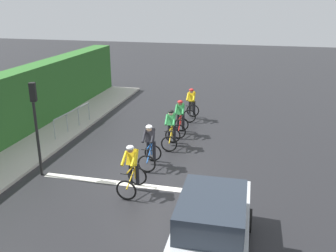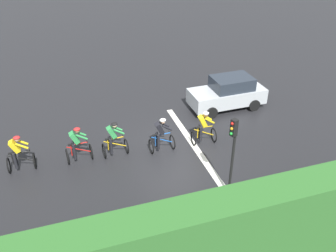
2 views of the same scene
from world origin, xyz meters
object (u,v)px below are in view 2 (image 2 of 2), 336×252
cyclist_mid (114,140)px  cyclist_trailing (203,129)px  cyclist_second (77,145)px  car_silver (228,93)px  cyclist_lead (18,154)px  pedestrian_railing_kerbside (117,226)px  traffic_light_near_crossing (233,146)px  cyclist_fourth (161,136)px

cyclist_mid → cyclist_trailing: 4.11m
cyclist_second → cyclist_trailing: 5.68m
cyclist_trailing → car_silver: car_silver is taller
cyclist_trailing → cyclist_lead: bearing=86.4°
cyclist_mid → cyclist_trailing: size_ratio=1.00×
cyclist_trailing → pedestrian_railing_kerbside: cyclist_trailing is taller
cyclist_mid → traffic_light_near_crossing: bearing=-137.2°
cyclist_mid → cyclist_fourth: same height
traffic_light_near_crossing → cyclist_mid: bearing=42.8°
cyclist_lead → traffic_light_near_crossing: traffic_light_near_crossing is taller
traffic_light_near_crossing → cyclist_lead: bearing=61.7°
cyclist_mid → traffic_light_near_crossing: size_ratio=0.50×
cyclist_trailing → traffic_light_near_crossing: bearing=172.6°
cyclist_lead → pedestrian_railing_kerbside: (-5.11, -3.09, -0.03)m
pedestrian_railing_kerbside → cyclist_lead: bearing=31.2°
cyclist_mid → car_silver: (2.57, -6.77, 0.08)m
cyclist_trailing → cyclist_mid: bearing=85.3°
cyclist_lead → pedestrian_railing_kerbside: size_ratio=0.55×
cyclist_second → cyclist_mid: bearing=-92.4°
cyclist_lead → cyclist_mid: (-0.16, -3.93, 0.00)m
cyclist_fourth → pedestrian_railing_kerbside: bearing=147.8°
cyclist_fourth → cyclist_second: bearing=83.8°
cyclist_mid → pedestrian_railing_kerbside: (-4.95, 0.84, -0.03)m
pedestrian_railing_kerbside → cyclist_second: bearing=8.2°
cyclist_fourth → car_silver: 5.53m
cyclist_mid → traffic_light_near_crossing: traffic_light_near_crossing is taller
cyclist_trailing → pedestrian_railing_kerbside: (-4.61, 4.94, -0.03)m
car_silver → pedestrian_railing_kerbside: size_ratio=1.37×
cyclist_lead → cyclist_mid: bearing=-92.4°
cyclist_second → cyclist_mid: same height
cyclist_lead → cyclist_trailing: 8.05m
cyclist_lead → car_silver: (2.40, -10.71, 0.08)m
cyclist_second → cyclist_fourth: same height
cyclist_lead → car_silver: bearing=-77.3°
cyclist_mid → cyclist_lead: bearing=87.6°
cyclist_fourth → traffic_light_near_crossing: size_ratio=0.50×
cyclist_fourth → pedestrian_railing_kerbside: cyclist_fourth is taller
cyclist_trailing → cyclist_fourth: bearing=89.6°
car_silver → traffic_light_near_crossing: size_ratio=1.24×
car_silver → cyclist_trailing: bearing=137.4°
cyclist_mid → cyclist_trailing: same height
pedestrian_railing_kerbside → cyclist_mid: bearing=-9.7°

